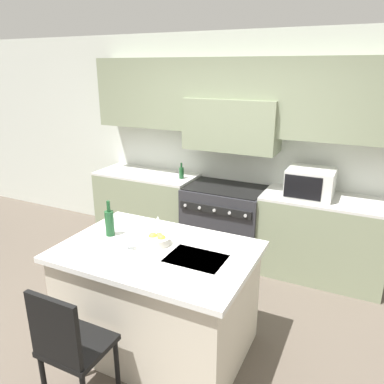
{
  "coord_description": "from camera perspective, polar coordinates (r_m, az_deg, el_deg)",
  "views": [
    {
      "loc": [
        1.51,
        -2.24,
        2.3
      ],
      "look_at": [
        0.04,
        0.78,
        1.17
      ],
      "focal_mm": 35.0,
      "sensor_mm": 36.0,
      "label": 1
    }
  ],
  "objects": [
    {
      "name": "microwave",
      "position": [
        4.27,
        17.58,
        1.35
      ],
      "size": [
        0.49,
        0.43,
        0.31
      ],
      "color": "silver",
      "rests_on": "back_counter"
    },
    {
      "name": "back_counter",
      "position": [
        4.7,
        5.12,
        -4.35
      ],
      "size": [
        3.64,
        0.62,
        0.94
      ],
      "color": "gray",
      "rests_on": "ground_plane"
    },
    {
      "name": "wine_glass_near",
      "position": [
        2.99,
        -9.75,
        -6.61
      ],
      "size": [
        0.08,
        0.08,
        0.18
      ],
      "color": "white",
      "rests_on": "kitchen_island"
    },
    {
      "name": "range_stove",
      "position": [
        4.69,
        5.02,
        -4.59
      ],
      "size": [
        0.95,
        0.7,
        0.92
      ],
      "color": "#2D2D33",
      "rests_on": "ground_plane"
    },
    {
      "name": "ground_plane",
      "position": [
        3.54,
        -6.63,
        -22.01
      ],
      "size": [
        10.0,
        10.0,
        0.0
      ],
      "primitive_type": "plane",
      "color": "brown"
    },
    {
      "name": "island_chair",
      "position": [
        2.78,
        -18.22,
        -21.21
      ],
      "size": [
        0.42,
        0.4,
        0.98
      ],
      "color": "black",
      "rests_on": "ground_plane"
    },
    {
      "name": "kitchen_island",
      "position": [
        3.25,
        -5.18,
        -15.81
      ],
      "size": [
        1.54,
        1.05,
        0.92
      ],
      "color": "beige",
      "rests_on": "ground_plane"
    },
    {
      "name": "oil_bottle_on_counter",
      "position": [
        4.75,
        -1.62,
        2.97
      ],
      "size": [
        0.06,
        0.06,
        0.2
      ],
      "color": "#194723",
      "rests_on": "back_counter"
    },
    {
      "name": "back_cabinetry",
      "position": [
        4.62,
        6.64,
        9.78
      ],
      "size": [
        10.0,
        0.46,
        2.7
      ],
      "color": "silver",
      "rests_on": "ground_plane"
    },
    {
      "name": "fruit_bowl",
      "position": [
        3.08,
        -5.31,
        -7.25
      ],
      "size": [
        0.22,
        0.22,
        0.09
      ],
      "color": "silver",
      "rests_on": "kitchen_island"
    },
    {
      "name": "wine_bottle",
      "position": [
        3.27,
        -12.45,
        -4.54
      ],
      "size": [
        0.08,
        0.08,
        0.31
      ],
      "color": "#194723",
      "rests_on": "kitchen_island"
    },
    {
      "name": "wine_glass_far",
      "position": [
        3.21,
        -5.21,
        -4.59
      ],
      "size": [
        0.08,
        0.08,
        0.18
      ],
      "color": "white",
      "rests_on": "kitchen_island"
    }
  ]
}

